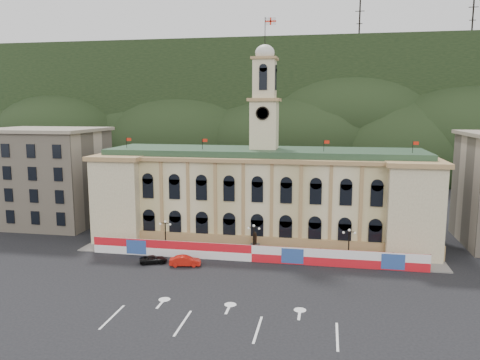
% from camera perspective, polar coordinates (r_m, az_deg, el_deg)
% --- Properties ---
extents(ground, '(260.00, 260.00, 0.00)m').
position_cam_1_polar(ground, '(56.34, -1.07, -14.74)').
color(ground, black).
rests_on(ground, ground).
extents(lane_markings, '(26.00, 10.00, 0.02)m').
position_cam_1_polar(lane_markings, '(51.90, -2.23, -16.90)').
color(lane_markings, white).
rests_on(lane_markings, ground).
extents(hill_ridge, '(230.00, 80.00, 64.00)m').
position_cam_1_polar(hill_ridge, '(172.90, 7.14, 7.76)').
color(hill_ridge, black).
rests_on(hill_ridge, ground).
extents(city_hall, '(56.20, 17.60, 37.10)m').
position_cam_1_polar(city_hall, '(80.25, 2.88, -1.72)').
color(city_hall, beige).
rests_on(city_hall, ground).
extents(side_building_left, '(21.00, 17.00, 18.60)m').
position_cam_1_polar(side_building_left, '(98.35, -22.51, 0.44)').
color(side_building_left, tan).
rests_on(side_building_left, ground).
extents(hoarding_fence, '(50.00, 0.44, 2.50)m').
position_cam_1_polar(hoarding_fence, '(69.78, 1.49, -8.93)').
color(hoarding_fence, red).
rests_on(hoarding_fence, ground).
extents(pavement, '(56.00, 5.50, 0.16)m').
position_cam_1_polar(pavement, '(72.67, 1.78, -9.17)').
color(pavement, slate).
rests_on(pavement, ground).
extents(statue, '(1.40, 1.40, 3.72)m').
position_cam_1_polar(statue, '(72.57, 1.81, -8.28)').
color(statue, '#595651').
rests_on(statue, ground).
extents(lamp_left, '(1.96, 0.44, 5.15)m').
position_cam_1_polar(lamp_left, '(74.44, -9.08, -6.43)').
color(lamp_left, black).
rests_on(lamp_left, ground).
extents(lamp_center, '(1.96, 0.44, 5.15)m').
position_cam_1_polar(lamp_center, '(71.09, 1.69, -7.06)').
color(lamp_center, black).
rests_on(lamp_center, ground).
extents(lamp_right, '(1.96, 0.44, 5.15)m').
position_cam_1_polar(lamp_right, '(70.41, 13.12, -7.45)').
color(lamp_right, black).
rests_on(lamp_right, ground).
extents(red_sedan, '(3.25, 5.05, 1.47)m').
position_cam_1_polar(red_sedan, '(68.54, -6.70, -9.77)').
color(red_sedan, red).
rests_on(red_sedan, ground).
extents(black_suv, '(4.54, 5.26, 1.12)m').
position_cam_1_polar(black_suv, '(70.43, -10.51, -9.50)').
color(black_suv, black).
rests_on(black_suv, ground).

